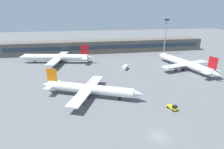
# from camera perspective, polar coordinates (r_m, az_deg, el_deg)

# --- Properties ---
(ground_plane) EXTENTS (400.00, 400.00, 0.00)m
(ground_plane) POSITION_cam_1_polar(r_m,az_deg,el_deg) (84.17, 3.72, -1.70)
(ground_plane) COLOR slate
(terminal_building) EXTENTS (148.33, 12.13, 9.00)m
(terminal_building) POSITION_cam_1_polar(r_m,az_deg,el_deg) (137.78, -1.82, 8.97)
(terminal_building) COLOR #5B564C
(terminal_building) RESTS_ON ground_plane
(airplane_near) EXTENTS (37.70, 27.12, 9.85)m
(airplane_near) POSITION_cam_1_polar(r_m,az_deg,el_deg) (67.97, -6.92, -4.59)
(airplane_near) COLOR silver
(airplane_near) RESTS_ON ground_plane
(airplane_mid) EXTENTS (29.84, 42.04, 10.56)m
(airplane_mid) POSITION_cam_1_polar(r_m,az_deg,el_deg) (105.97, 21.82, 3.35)
(airplane_mid) COLOR white
(airplane_mid) RESTS_ON ground_plane
(airplane_far) EXTENTS (45.37, 32.02, 11.29)m
(airplane_far) POSITION_cam_1_polar(r_m,az_deg,el_deg) (114.35, -17.32, 5.17)
(airplane_far) COLOR silver
(airplane_far) RESTS_ON ground_plane
(baggage_tug_yellow) EXTENTS (2.74, 3.89, 1.75)m
(baggage_tug_yellow) POSITION_cam_1_polar(r_m,az_deg,el_deg) (63.32, 18.69, -9.82)
(baggage_tug_yellow) COLOR yellow
(baggage_tug_yellow) RESTS_ON ground_plane
(service_van_white) EXTENTS (4.37, 5.49, 2.08)m
(service_van_white) POSITION_cam_1_polar(r_m,az_deg,el_deg) (98.12, 4.11, 2.21)
(service_van_white) COLOR white
(service_van_white) RESTS_ON ground_plane
(floodlight_tower_west) EXTENTS (3.20, 0.80, 24.55)m
(floodlight_tower_west) POSITION_cam_1_polar(r_m,az_deg,el_deg) (135.79, 16.56, 12.18)
(floodlight_tower_west) COLOR gray
(floodlight_tower_west) RESTS_ON ground_plane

